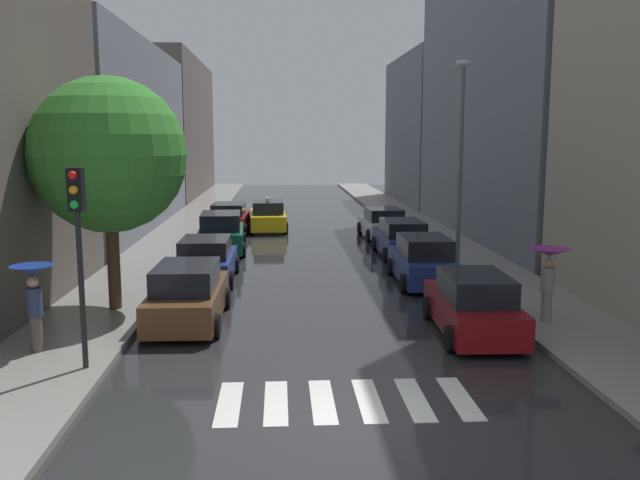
# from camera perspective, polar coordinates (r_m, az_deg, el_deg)

# --- Properties ---
(ground_plane) EXTENTS (28.00, 72.00, 0.04)m
(ground_plane) POSITION_cam_1_polar(r_m,az_deg,el_deg) (35.58, -1.46, 0.57)
(ground_plane) COLOR #28282B
(sidewalk_left) EXTENTS (3.00, 72.00, 0.15)m
(sidewalk_left) POSITION_cam_1_polar(r_m,az_deg,el_deg) (35.94, -11.87, 0.62)
(sidewalk_left) COLOR gray
(sidewalk_left) RESTS_ON ground
(sidewalk_right) EXTENTS (3.00, 72.00, 0.15)m
(sidewalk_right) POSITION_cam_1_polar(r_m,az_deg,el_deg) (36.38, 8.83, 0.80)
(sidewalk_right) COLOR gray
(sidewalk_right) RESTS_ON ground
(crosswalk_stripes) EXTENTS (4.95, 2.20, 0.01)m
(crosswalk_stripes) POSITION_cam_1_polar(r_m,az_deg,el_deg) (13.31, 2.20, -13.56)
(crosswalk_stripes) COLOR silver
(crosswalk_stripes) RESTS_ON ground
(building_left_mid) EXTENTS (6.00, 21.90, 10.09)m
(building_left_mid) POSITION_cam_1_polar(r_m,az_deg,el_deg) (38.58, -18.34, 8.32)
(building_left_mid) COLOR slate
(building_left_mid) RESTS_ON ground
(building_left_far) EXTENTS (6.00, 21.60, 11.63)m
(building_left_far) POSITION_cam_1_polar(r_m,az_deg,el_deg) (60.35, -12.97, 9.29)
(building_left_far) COLOR #564C47
(building_left_far) RESTS_ON ground
(building_right_mid) EXTENTS (6.00, 19.88, 15.97)m
(building_right_mid) POSITION_cam_1_polar(r_m,az_deg,el_deg) (35.51, 17.15, 13.13)
(building_right_mid) COLOR slate
(building_right_mid) RESTS_ON ground
(building_right_far) EXTENTS (6.00, 14.62, 11.11)m
(building_right_far) POSITION_cam_1_polar(r_m,az_deg,el_deg) (52.31, 10.17, 9.19)
(building_right_far) COLOR slate
(building_right_far) RESTS_ON ground
(parked_car_left_nearest) EXTENTS (2.08, 4.56, 1.67)m
(parked_car_left_nearest) POSITION_cam_1_polar(r_m,az_deg,el_deg) (18.65, -11.25, -4.67)
(parked_car_left_nearest) COLOR brown
(parked_car_left_nearest) RESTS_ON ground
(parked_car_left_second) EXTENTS (2.13, 4.24, 1.56)m
(parked_car_left_second) POSITION_cam_1_polar(r_m,az_deg,el_deg) (23.92, -9.70, -1.76)
(parked_car_left_second) COLOR navy
(parked_car_left_second) RESTS_ON ground
(parked_car_left_third) EXTENTS (2.30, 4.72, 1.77)m
(parked_car_left_third) POSITION_cam_1_polar(r_m,az_deg,el_deg) (29.92, -8.44, 0.54)
(parked_car_left_third) COLOR #0C4C2D
(parked_car_left_third) RESTS_ON ground
(parked_car_left_fourth) EXTENTS (2.22, 4.39, 1.57)m
(parked_car_left_fourth) POSITION_cam_1_polar(r_m,az_deg,el_deg) (36.12, -7.77, 1.83)
(parked_car_left_fourth) COLOR maroon
(parked_car_left_fourth) RESTS_ON ground
(parked_car_right_nearest) EXTENTS (2.10, 4.44, 1.63)m
(parked_car_right_nearest) POSITION_cam_1_polar(r_m,az_deg,el_deg) (17.71, 12.98, -5.50)
(parked_car_right_nearest) COLOR maroon
(parked_car_right_nearest) RESTS_ON ground
(parked_car_right_second) EXTENTS (2.04, 4.35, 1.68)m
(parked_car_right_second) POSITION_cam_1_polar(r_m,az_deg,el_deg) (23.45, 8.81, -1.83)
(parked_car_right_second) COLOR navy
(parked_car_right_second) RESTS_ON ground
(parked_car_right_third) EXTENTS (2.10, 4.56, 1.58)m
(parked_car_right_third) POSITION_cam_1_polar(r_m,az_deg,el_deg) (28.70, 7.00, 0.06)
(parked_car_right_third) COLOR navy
(parked_car_right_third) RESTS_ON ground
(parked_car_right_fourth) EXTENTS (2.26, 4.20, 1.53)m
(parked_car_right_fourth) POSITION_cam_1_polar(r_m,az_deg,el_deg) (33.89, 5.41, 1.39)
(parked_car_right_fourth) COLOR silver
(parked_car_right_fourth) RESTS_ON ground
(taxi_midroad) EXTENTS (2.22, 4.75, 1.81)m
(taxi_midroad) POSITION_cam_1_polar(r_m,az_deg,el_deg) (36.69, -4.50, 2.03)
(taxi_midroad) COLOR yellow
(taxi_midroad) RESTS_ON ground
(pedestrian_foreground) EXTENTS (1.08, 1.08, 2.00)m
(pedestrian_foreground) POSITION_cam_1_polar(r_m,az_deg,el_deg) (18.77, 18.95, -2.22)
(pedestrian_foreground) COLOR gray
(pedestrian_foreground) RESTS_ON sidewalk_right
(pedestrian_near_tree) EXTENTS (0.98, 0.98, 2.03)m
(pedestrian_near_tree) POSITION_cam_1_polar(r_m,az_deg,el_deg) (16.64, -23.31, -3.94)
(pedestrian_near_tree) COLOR brown
(pedestrian_near_tree) RESTS_ON sidewalk_left
(street_tree_left) EXTENTS (4.39, 4.39, 6.62)m
(street_tree_left) POSITION_cam_1_polar(r_m,az_deg,el_deg) (19.77, -17.64, 6.92)
(street_tree_left) COLOR #513823
(street_tree_left) RESTS_ON sidewalk_left
(traffic_light_left_corner) EXTENTS (0.30, 0.42, 4.30)m
(traffic_light_left_corner) POSITION_cam_1_polar(r_m,az_deg,el_deg) (14.76, -20.02, 1.33)
(traffic_light_left_corner) COLOR black
(traffic_light_left_corner) RESTS_ON sidewalk_left
(lamp_post_right) EXTENTS (0.60, 0.28, 7.72)m
(lamp_post_right) POSITION_cam_1_polar(r_m,az_deg,el_deg) (25.69, 11.95, 7.46)
(lamp_post_right) COLOR #595B60
(lamp_post_right) RESTS_ON sidewalk_right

